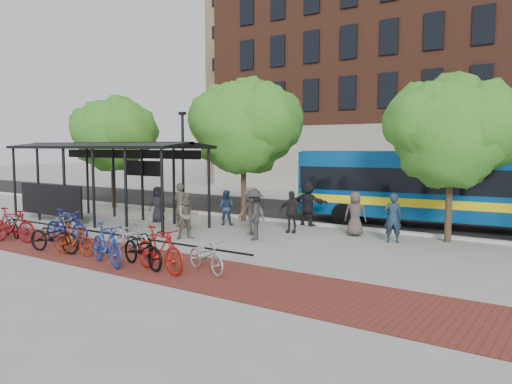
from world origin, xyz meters
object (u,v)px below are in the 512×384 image
Objects in this scene: bus_shelter at (102,155)px; pedestrian_4 at (291,212)px; pedestrian_6 at (355,214)px; pedestrian_5 at (308,203)px; lamp_post_left at (183,160)px; tree_b at (246,123)px; pedestrian_8 at (187,216)px; bike_3 at (67,226)px; bike_4 at (54,236)px; bike_7 at (106,244)px; bike_5 at (74,240)px; bike_8 at (143,249)px; bike_10 at (206,256)px; pedestrian_0 at (158,204)px; tree_a at (114,131)px; bike_6 at (130,235)px; pedestrian_2 at (226,207)px; pedestrian_9 at (254,215)px; bike_2 at (65,224)px; pedestrian_7 at (393,218)px; bus at (442,184)px; pedestrian_1 at (181,205)px; tree_c at (454,128)px; bike_9 at (160,250)px; pedestrian_3 at (252,211)px; bike_1 at (12,225)px.

bus_shelter is 9.10m from pedestrian_4.
pedestrian_5 is at bearing -41.30° from pedestrian_6.
lamp_post_left is 3.03× the size of pedestrian_6.
tree_b reaches higher than pedestrian_8.
bike_3 reaches higher than bike_4.
bus_shelter reaches higher than bike_7.
bike_5 is 2.91m from bike_8.
pedestrian_0 is (-7.69, 5.71, 0.35)m from bike_10.
bike_7 is 0.99× the size of bike_8.
tree_a is 12.83m from bike_6.
pedestrian_0 reaches higher than bike_4.
pedestrian_9 is at bearing 122.68° from pedestrian_2.
pedestrian_6 is at bearing 165.38° from pedestrian_2.
pedestrian_6 reaches higher than bike_2.
pedestrian_7 is (4.00, 0.29, 0.05)m from pedestrian_4.
tree_a is 0.51× the size of bus.
tree_a reaches higher than bike_5.
bike_10 is at bearing -100.71° from bike_3.
bike_4 is 10.35m from pedestrian_5.
pedestrian_0 is 10.47m from pedestrian_7.
pedestrian_1 is 2.68m from pedestrian_8.
bike_3 is 1.21× the size of pedestrian_4.
bus_shelter is 7.41m from bike_6.
tree_c is 2.85× the size of bike_9.
bike_7 is 6.47m from pedestrian_3.
pedestrian_9 is at bearing -23.25° from pedestrian_8.
pedestrian_1 reaches higher than bike_9.
pedestrian_4 reaches higher than bike_10.
tree_b is 3.26× the size of bike_6.
bike_1 reaches higher than bike_6.
tree_c is at bearing -54.91° from bike_5.
pedestrian_1 is (-10.16, -3.07, -3.11)m from tree_c.
pedestrian_6 is (9.54, 8.11, 0.23)m from bike_1.
tree_c is at bearing -8.46° from pedestrian_0.
bike_6 is 6.10m from pedestrian_2.
pedestrian_1 is at bearing 48.78° from pedestrian_5.
bike_7 is 1.26× the size of pedestrian_0.
lamp_post_left is at bearing 80.52° from pedestrian_8.
bike_10 is at bearing -60.82° from tree_b.
bike_10 is at bearing -88.94° from bike_2.
bike_8 is 5.24m from pedestrian_9.
pedestrian_7 is (11.16, 7.64, 0.26)m from bike_1.
tree_a is 11.48m from pedestrian_8.
pedestrian_7 is at bearing -18.41° from bike_7.
pedestrian_8 is at bearing -80.26° from tree_b.
pedestrian_3 is (-2.31, 5.44, 0.46)m from bike_10.
bike_8 is 1.24× the size of pedestrian_4.
bike_5 is (8.86, -8.98, -3.74)m from tree_a.
bike_2 is at bearing -142.06° from bus.
pedestrian_6 is (8.76, 6.51, 0.34)m from bike_2.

